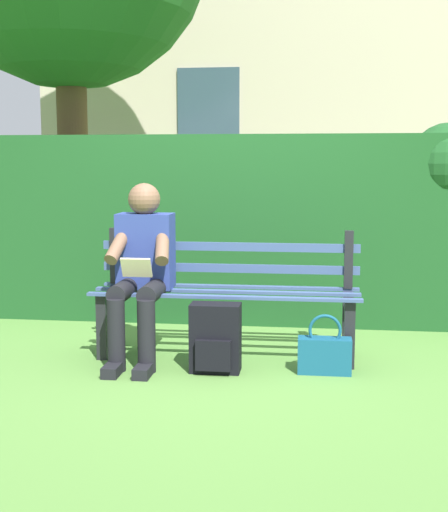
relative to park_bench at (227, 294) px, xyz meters
name	(u,v)px	position (x,y,z in m)	size (l,w,h in m)	color
ground	(226,357)	(0.00, 0.06, -0.44)	(60.00, 60.00, 0.00)	#517F38
park_bench	(227,294)	(0.00, 0.00, 0.00)	(1.83, 0.45, 0.88)	black
person_seated	(142,266)	(0.56, 0.16, 0.21)	(0.44, 0.73, 1.20)	navy
hedge_backdrop	(217,224)	(0.25, -1.25, 0.38)	(6.47, 0.81, 1.66)	#19471E
building_facade	(381,9)	(-1.59, -6.87, 3.29)	(10.14, 2.92, 7.45)	#BCAD93
backpack	(215,339)	(0.03, 0.39, -0.22)	(0.32, 0.25, 0.45)	black
handbag	(325,354)	(-0.67, 0.34, -0.31)	(0.34, 0.13, 0.39)	navy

